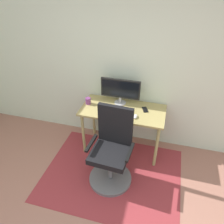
% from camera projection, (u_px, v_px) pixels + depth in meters
% --- Properties ---
extents(wall_back, '(6.00, 0.10, 2.60)m').
position_uv_depth(wall_back, '(120.00, 65.00, 3.30)').
color(wall_back, silver).
rests_on(wall_back, ground).
extents(area_rug, '(1.95, 1.50, 0.01)m').
position_uv_depth(area_rug, '(112.00, 174.00, 3.24)').
color(area_rug, maroon).
rests_on(area_rug, ground).
extents(desk, '(1.25, 0.61, 0.77)m').
position_uv_depth(desk, '(123.00, 114.00, 3.33)').
color(desk, tan).
rests_on(desk, ground).
extents(monitor, '(0.59, 0.18, 0.40)m').
position_uv_depth(monitor, '(120.00, 90.00, 3.29)').
color(monitor, '#B2B2B7').
rests_on(monitor, desk).
extents(keyboard, '(0.43, 0.13, 0.02)m').
position_uv_depth(keyboard, '(115.00, 113.00, 3.18)').
color(keyboard, white).
rests_on(keyboard, desk).
extents(computer_mouse, '(0.06, 0.10, 0.03)m').
position_uv_depth(computer_mouse, '(135.00, 116.00, 3.10)').
color(computer_mouse, white).
rests_on(computer_mouse, desk).
extents(coffee_cup, '(0.08, 0.08, 0.10)m').
position_uv_depth(coffee_cup, '(88.00, 101.00, 3.38)').
color(coffee_cup, '#743773').
rests_on(coffee_cup, desk).
extents(cell_phone, '(0.11, 0.16, 0.01)m').
position_uv_depth(cell_phone, '(145.00, 110.00, 3.26)').
color(cell_phone, black).
rests_on(cell_phone, desk).
extents(office_chair, '(0.60, 0.60, 1.12)m').
position_uv_depth(office_chair, '(112.00, 154.00, 2.97)').
color(office_chair, slate).
rests_on(office_chair, ground).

